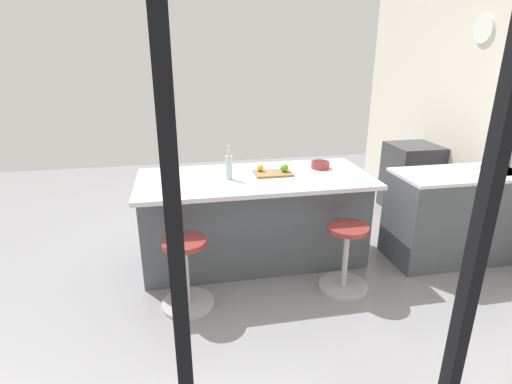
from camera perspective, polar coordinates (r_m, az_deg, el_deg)
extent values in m
plane|color=gray|center=(4.29, -3.22, -8.54)|extent=(7.35, 7.35, 0.00)
cube|color=black|center=(1.55, 30.27, -1.07)|extent=(0.05, 0.06, 2.53)
cube|color=black|center=(1.18, -11.66, -4.67)|extent=(0.05, 0.06, 2.53)
cube|color=silver|center=(5.04, 30.77, 10.25)|extent=(0.12, 5.33, 2.87)
cylinder|color=white|center=(5.15, 29.88, 19.54)|extent=(0.03, 0.28, 0.28)
cube|color=#4C5156|center=(4.66, 29.52, -2.89)|extent=(1.88, 0.60, 0.88)
cube|color=silver|center=(4.53, 30.48, 2.45)|extent=(1.88, 0.60, 0.03)
cube|color=#38383D|center=(4.69, 32.54, 2.03)|extent=(0.44, 0.36, 0.12)
cylinder|color=#B7B7BC|center=(4.75, 31.79, 4.88)|extent=(0.02, 0.02, 0.28)
cube|color=#38383D|center=(5.63, 21.33, 1.95)|extent=(0.60, 0.60, 0.88)
cube|color=black|center=(5.40, 22.94, 0.52)|extent=(0.44, 0.01, 0.32)
cube|color=#4C5156|center=(3.96, -0.28, -4.09)|extent=(2.13, 0.77, 0.86)
cube|color=silver|center=(3.75, -0.15, 1.91)|extent=(2.19, 0.97, 0.04)
cylinder|color=#B7B7BC|center=(3.78, 12.39, -12.98)|extent=(0.44, 0.44, 0.03)
cylinder|color=#B7B7BC|center=(3.64, 12.71, -9.28)|extent=(0.05, 0.05, 0.55)
cylinder|color=maroon|center=(3.51, 13.06, -5.07)|extent=(0.36, 0.36, 0.04)
cylinder|color=#B7B7BC|center=(3.52, -9.71, -15.45)|extent=(0.44, 0.44, 0.03)
cylinder|color=#B7B7BC|center=(3.37, -9.98, -11.57)|extent=(0.05, 0.05, 0.55)
cylinder|color=maroon|center=(3.23, -10.29, -7.11)|extent=(0.36, 0.36, 0.04)
cube|color=olive|center=(3.82, 2.47, 2.71)|extent=(0.36, 0.24, 0.02)
sphere|color=gold|center=(3.85, 0.57, 3.53)|extent=(0.07, 0.07, 0.07)
sphere|color=#609E2D|center=(3.83, 4.09, 3.49)|extent=(0.08, 0.08, 0.08)
cylinder|color=silver|center=(3.66, -3.90, 3.51)|extent=(0.06, 0.06, 0.22)
cylinder|color=silver|center=(3.62, -3.96, 5.79)|extent=(0.03, 0.03, 0.08)
cylinder|color=#B7B7BC|center=(3.61, -3.97, 6.49)|extent=(0.03, 0.03, 0.02)
cylinder|color=#993833|center=(4.06, 9.21, 3.87)|extent=(0.18, 0.18, 0.07)
cylinder|color=#4C1C19|center=(4.06, 9.22, 4.07)|extent=(0.15, 0.15, 0.04)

